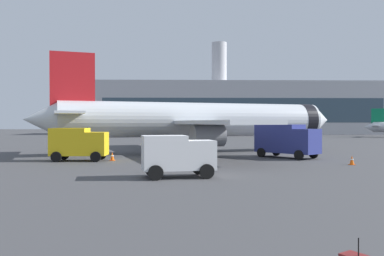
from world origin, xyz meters
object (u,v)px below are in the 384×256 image
Objects in this scene: safety_cone_mid at (202,145)px; safety_cone_far at (352,160)px; airplane_at_gate at (196,120)px; safety_cone_near at (112,156)px; service_truck at (79,143)px; cargo_van at (177,154)px; fuel_truck at (286,139)px.

safety_cone_far is (10.65, -23.56, 0.08)m from safety_cone_mid.
safety_cone_near is (-7.83, -9.09, -3.28)m from airplane_at_gate.
service_truck is 14.01m from cargo_van.
service_truck is 19.31m from fuel_truck.
safety_cone_far is at bearing -48.08° from airplane_at_gate.
fuel_truck reaches higher than cargo_van.
cargo_van is at bearing -153.64° from safety_cone_far.
cargo_van reaches higher than safety_cone_far.
service_truck is 23.07m from safety_cone_far.
fuel_truck reaches higher than safety_cone_mid.
cargo_van is 6.16× the size of safety_cone_near.
cargo_van is 7.67× the size of safety_cone_mid.
airplane_at_gate is 7.26× the size of service_truck.
safety_cone_mid is at bearing 82.94° from airplane_at_gate.
service_truck reaches higher than safety_cone_near.
airplane_at_gate reaches higher than safety_cone_near.
airplane_at_gate is at bearing 84.39° from cargo_van.
safety_cone_mid is at bearing 58.36° from service_truck.
safety_cone_far is at bearing -65.68° from safety_cone_mid.
airplane_at_gate is 10.90m from fuel_truck.
safety_cone_near is at bearing 3.07° from service_truck.
fuel_truck is 7.92× the size of safety_cone_far.
cargo_van is (-1.98, -20.17, -2.21)m from airplane_at_gate.
safety_cone_far is at bearing -61.65° from fuel_truck.
fuel_truck is at bearing 7.55° from service_truck.
cargo_van reaches higher than safety_cone_mid.
cargo_van is 12.57m from safety_cone_near.
fuel_truck is 18.48m from safety_cone_mid.
service_truck is 0.79× the size of fuel_truck.
cargo_van is (-10.36, -13.46, -0.32)m from fuel_truck.
safety_cone_near is (-16.21, -2.38, -1.40)m from fuel_truck.
airplane_at_gate is 45.47× the size of safety_cone_far.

